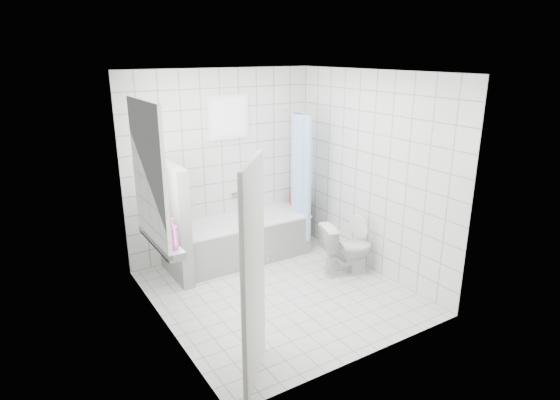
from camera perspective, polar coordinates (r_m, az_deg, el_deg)
ground at (r=5.81m, az=-0.08°, el=-11.19°), size 3.00×3.00×0.00m
ceiling at (r=5.09m, az=-0.09°, el=15.37°), size 3.00×3.00×0.00m
wall_back at (r=6.58m, az=-7.03°, el=4.34°), size 2.80×0.02×2.60m
wall_front at (r=4.18m, az=10.89°, el=-3.80°), size 2.80×0.02×2.60m
wall_left at (r=4.75m, az=-14.57°, el=-1.39°), size 0.02×3.00×2.60m
wall_right at (r=6.13m, az=11.10°, el=3.15°), size 0.02×3.00×2.60m
window_left at (r=4.96m, az=-15.42°, el=2.95°), size 0.01×0.90×1.40m
window_back at (r=6.47m, az=-6.26°, el=9.99°), size 0.50×0.01×0.50m
window_sill at (r=5.20m, az=-14.29°, el=-4.88°), size 0.18×1.02×0.08m
door at (r=4.00m, az=-3.25°, el=-9.18°), size 0.55×0.63×2.00m
bathtub at (r=6.61m, az=-4.61°, el=-4.74°), size 1.84×0.77×0.58m
partition_wall at (r=6.04m, az=-12.81°, el=-2.66°), size 0.15×0.85×1.50m
tiled_ledge at (r=7.32m, az=1.77°, el=-2.55°), size 0.40×0.24×0.55m
toilet at (r=6.19m, az=8.18°, el=-5.91°), size 0.76×0.56×0.69m
curtain_rod at (r=6.58m, az=1.90°, el=10.65°), size 0.02×0.80×0.02m
shower_curtain at (r=6.64m, az=2.45°, el=2.80°), size 0.14×0.48×1.78m
tub_faucet at (r=6.74m, az=-5.29°, el=0.76°), size 0.18×0.06×0.06m
sill_bottles at (r=5.08m, az=-14.11°, el=-3.26°), size 0.16×0.78×0.33m
ledge_bottles at (r=7.17m, az=2.04°, el=0.29°), size 0.19×0.20×0.24m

